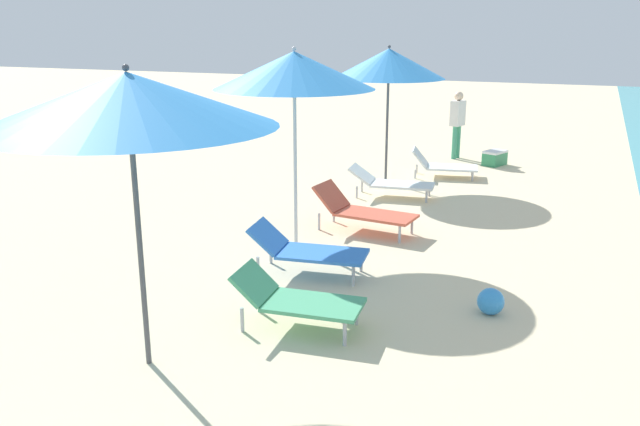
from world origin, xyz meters
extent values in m
cylinder|color=#4C4C51|center=(-0.57, 7.13, 1.10)|extent=(0.05, 0.05, 2.20)
cone|color=#338CD8|center=(-0.57, 7.13, 2.43)|extent=(2.51, 2.51, 0.46)
sphere|color=#4C4C51|center=(-0.57, 7.13, 2.68)|extent=(0.06, 0.06, 0.06)
cube|color=#4CA572|center=(0.58, 8.35, 0.28)|extent=(1.04, 0.69, 0.04)
cube|color=#4CA572|center=(-0.07, 8.28, 0.44)|extent=(0.40, 0.62, 0.32)
cylinder|color=#B2B2B7|center=(0.94, 8.64, 0.13)|extent=(0.04, 0.04, 0.26)
cylinder|color=#B2B2B7|center=(0.99, 8.15, 0.13)|extent=(0.04, 0.04, 0.26)
cylinder|color=#B2B2B7|center=(-0.13, 8.52, 0.13)|extent=(0.04, 0.04, 0.26)
cylinder|color=#B2B2B7|center=(-0.08, 8.04, 0.13)|extent=(0.04, 0.04, 0.26)
cylinder|color=silver|center=(-0.74, 10.79, 1.10)|extent=(0.05, 0.05, 2.19)
cone|color=#338CD8|center=(-0.74, 10.79, 2.44)|extent=(2.18, 2.18, 0.49)
sphere|color=silver|center=(-0.74, 10.79, 2.72)|extent=(0.06, 0.06, 0.06)
cube|color=#D8593F|center=(0.16, 11.69, 0.29)|extent=(1.23, 0.71, 0.04)
cube|color=#D8593F|center=(-0.59, 11.77, 0.49)|extent=(0.44, 0.63, 0.39)
cylinder|color=#B2B2B7|center=(0.67, 11.88, 0.13)|extent=(0.04, 0.04, 0.27)
cylinder|color=#B2B2B7|center=(0.61, 11.40, 0.13)|extent=(0.04, 0.04, 0.27)
cylinder|color=#B2B2B7|center=(-0.65, 12.03, 0.13)|extent=(0.04, 0.04, 0.27)
cylinder|color=#B2B2B7|center=(-0.70, 11.54, 0.13)|extent=(0.04, 0.04, 0.27)
cube|color=blue|center=(0.08, 9.80, 0.28)|extent=(1.16, 0.76, 0.04)
cube|color=blue|center=(-0.63, 9.70, 0.46)|extent=(0.46, 0.65, 0.34)
cylinder|color=#B2B2B7|center=(0.48, 10.12, 0.13)|extent=(0.04, 0.04, 0.26)
cylinder|color=#B2B2B7|center=(0.55, 9.62, 0.13)|extent=(0.04, 0.04, 0.26)
cylinder|color=#B2B2B7|center=(-0.72, 9.94, 0.13)|extent=(0.04, 0.04, 0.26)
cylinder|color=#B2B2B7|center=(-0.64, 9.44, 0.13)|extent=(0.04, 0.04, 0.26)
cylinder|color=#4C4C51|center=(-0.69, 14.95, 1.02)|extent=(0.05, 0.05, 2.04)
cone|color=#338CD8|center=(-0.69, 14.95, 2.32)|extent=(2.15, 2.15, 0.56)
sphere|color=#4C4C51|center=(-0.69, 14.95, 2.63)|extent=(0.06, 0.06, 0.06)
cube|color=white|center=(0.43, 15.92, 0.21)|extent=(1.13, 0.82, 0.04)
cube|color=white|center=(-0.22, 15.79, 0.40)|extent=(0.43, 0.68, 0.37)
cylinder|color=#B2B2B7|center=(0.78, 16.26, 0.09)|extent=(0.04, 0.04, 0.19)
cylinder|color=#B2B2B7|center=(0.88, 15.74, 0.09)|extent=(0.04, 0.04, 0.19)
cylinder|color=#B2B2B7|center=(-0.34, 16.03, 0.09)|extent=(0.04, 0.04, 0.19)
cylinder|color=#B2B2B7|center=(-0.23, 15.51, 0.09)|extent=(0.04, 0.04, 0.19)
cube|color=white|center=(-0.05, 13.91, 0.24)|extent=(1.18, 0.71, 0.04)
cube|color=white|center=(-0.80, 13.81, 0.40)|extent=(0.49, 0.62, 0.31)
cylinder|color=#B2B2B7|center=(0.37, 14.20, 0.11)|extent=(0.04, 0.04, 0.22)
cylinder|color=#B2B2B7|center=(0.43, 13.74, 0.11)|extent=(0.04, 0.04, 0.22)
cylinder|color=#B2B2B7|center=(-0.87, 14.04, 0.11)|extent=(0.04, 0.04, 0.22)
cylinder|color=#B2B2B7|center=(-0.81, 13.57, 0.11)|extent=(0.04, 0.04, 0.22)
cylinder|color=#3F9972|center=(0.07, 17.87, 0.38)|extent=(0.11, 0.11, 0.77)
cylinder|color=#3F9972|center=(0.12, 18.03, 0.38)|extent=(0.11, 0.11, 0.77)
cube|color=silver|center=(0.10, 17.95, 1.06)|extent=(0.32, 0.41, 0.58)
sphere|color=beige|center=(0.10, 17.95, 1.45)|extent=(0.21, 0.21, 0.21)
cube|color=#338C59|center=(1.06, 17.51, 0.14)|extent=(0.52, 0.63, 0.28)
cube|color=white|center=(1.06, 17.51, 0.30)|extent=(0.53, 0.64, 0.05)
sphere|color=#338CD8|center=(2.19, 9.45, 0.15)|extent=(0.29, 0.29, 0.29)
camera|label=1|loc=(3.01, 2.68, 3.02)|focal=36.90mm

